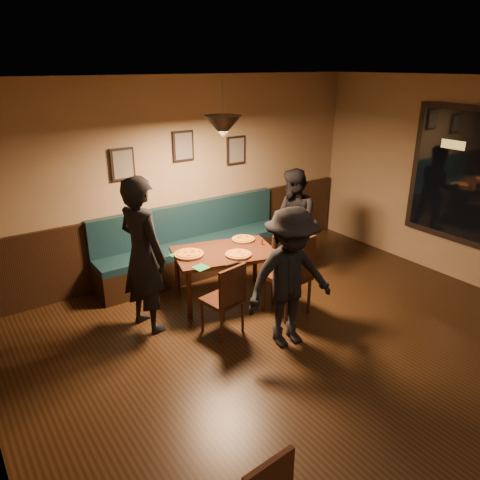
{
  "coord_description": "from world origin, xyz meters",
  "views": [
    {
      "loc": [
        -3.03,
        -2.28,
        2.94
      ],
      "look_at": [
        -0.1,
        1.92,
        0.95
      ],
      "focal_mm": 34.25,
      "sensor_mm": 36.0,
      "label": 1
    }
  ],
  "objects_px": {
    "diner_right": "(293,223)",
    "diner_front": "(290,279)",
    "chair_near_right": "(287,275)",
    "diner_left": "(143,255)",
    "dining_table": "(225,275)",
    "chair_near_left": "(222,298)",
    "tabasco_bottle": "(262,241)",
    "soda_glass": "(275,242)",
    "booth_bench": "(196,241)"
  },
  "relations": [
    {
      "from": "diner_right",
      "to": "diner_front",
      "type": "height_order",
      "value": "diner_front"
    },
    {
      "from": "chair_near_right",
      "to": "diner_left",
      "type": "height_order",
      "value": "diner_left"
    },
    {
      "from": "dining_table",
      "to": "diner_front",
      "type": "relative_size",
      "value": 0.81
    },
    {
      "from": "chair_near_left",
      "to": "tabasco_bottle",
      "type": "xyz_separation_m",
      "value": [
        0.99,
        0.56,
        0.3
      ]
    },
    {
      "from": "diner_front",
      "to": "soda_glass",
      "type": "height_order",
      "value": "diner_front"
    },
    {
      "from": "booth_bench",
      "to": "dining_table",
      "type": "xyz_separation_m",
      "value": [
        -0.1,
        -0.93,
        -0.16
      ]
    },
    {
      "from": "dining_table",
      "to": "soda_glass",
      "type": "height_order",
      "value": "soda_glass"
    },
    {
      "from": "diner_left",
      "to": "soda_glass",
      "type": "distance_m",
      "value": 1.74
    },
    {
      "from": "tabasco_bottle",
      "to": "booth_bench",
      "type": "bearing_deg",
      "value": 112.51
    },
    {
      "from": "chair_near_left",
      "to": "diner_front",
      "type": "bearing_deg",
      "value": -60.71
    },
    {
      "from": "chair_near_left",
      "to": "tabasco_bottle",
      "type": "relative_size",
      "value": 8.27
    },
    {
      "from": "diner_left",
      "to": "soda_glass",
      "type": "relative_size",
      "value": 11.37
    },
    {
      "from": "booth_bench",
      "to": "diner_front",
      "type": "relative_size",
      "value": 1.9
    },
    {
      "from": "chair_near_right",
      "to": "diner_right",
      "type": "relative_size",
      "value": 0.67
    },
    {
      "from": "diner_front",
      "to": "soda_glass",
      "type": "distance_m",
      "value": 1.13
    },
    {
      "from": "dining_table",
      "to": "tabasco_bottle",
      "type": "relative_size",
      "value": 12.03
    },
    {
      "from": "chair_near_right",
      "to": "diner_left",
      "type": "xyz_separation_m",
      "value": [
        -1.56,
        0.69,
        0.4
      ]
    },
    {
      "from": "diner_left",
      "to": "diner_right",
      "type": "relative_size",
      "value": 1.18
    },
    {
      "from": "dining_table",
      "to": "chair_near_right",
      "type": "height_order",
      "value": "chair_near_right"
    },
    {
      "from": "chair_near_left",
      "to": "diner_left",
      "type": "distance_m",
      "value": 1.02
    },
    {
      "from": "booth_bench",
      "to": "chair_near_left",
      "type": "relative_size",
      "value": 3.42
    },
    {
      "from": "dining_table",
      "to": "diner_front",
      "type": "height_order",
      "value": "diner_front"
    },
    {
      "from": "booth_bench",
      "to": "dining_table",
      "type": "bearing_deg",
      "value": -96.34
    },
    {
      "from": "chair_near_left",
      "to": "tabasco_bottle",
      "type": "bearing_deg",
      "value": 19.68
    },
    {
      "from": "booth_bench",
      "to": "diner_right",
      "type": "xyz_separation_m",
      "value": [
        1.17,
        -0.79,
        0.28
      ]
    },
    {
      "from": "chair_near_right",
      "to": "tabasco_bottle",
      "type": "distance_m",
      "value": 0.68
    },
    {
      "from": "booth_bench",
      "to": "diner_front",
      "type": "distance_m",
      "value": 2.2
    },
    {
      "from": "chair_near_right",
      "to": "diner_front",
      "type": "relative_size",
      "value": 0.66
    },
    {
      "from": "diner_right",
      "to": "dining_table",
      "type": "bearing_deg",
      "value": -64.77
    },
    {
      "from": "diner_left",
      "to": "tabasco_bottle",
      "type": "distance_m",
      "value": 1.66
    },
    {
      "from": "dining_table",
      "to": "diner_left",
      "type": "relative_size",
      "value": 0.7
    },
    {
      "from": "dining_table",
      "to": "tabasco_bottle",
      "type": "bearing_deg",
      "value": 4.6
    },
    {
      "from": "dining_table",
      "to": "diner_right",
      "type": "xyz_separation_m",
      "value": [
        1.27,
        0.14,
        0.44
      ]
    },
    {
      "from": "booth_bench",
      "to": "chair_near_left",
      "type": "height_order",
      "value": "booth_bench"
    },
    {
      "from": "tabasco_bottle",
      "to": "dining_table",
      "type": "bearing_deg",
      "value": 169.6
    },
    {
      "from": "diner_right",
      "to": "diner_front",
      "type": "relative_size",
      "value": 0.99
    },
    {
      "from": "chair_near_left",
      "to": "diner_right",
      "type": "distance_m",
      "value": 1.93
    },
    {
      "from": "chair_near_right",
      "to": "soda_glass",
      "type": "distance_m",
      "value": 0.54
    },
    {
      "from": "chair_near_left",
      "to": "soda_glass",
      "type": "relative_size",
      "value": 5.43
    },
    {
      "from": "diner_front",
      "to": "dining_table",
      "type": "bearing_deg",
      "value": 98.87
    },
    {
      "from": "dining_table",
      "to": "diner_left",
      "type": "height_order",
      "value": "diner_left"
    },
    {
      "from": "booth_bench",
      "to": "soda_glass",
      "type": "height_order",
      "value": "booth_bench"
    },
    {
      "from": "dining_table",
      "to": "diner_front",
      "type": "bearing_deg",
      "value": -73.88
    },
    {
      "from": "diner_left",
      "to": "diner_front",
      "type": "relative_size",
      "value": 1.16
    },
    {
      "from": "diner_right",
      "to": "diner_left",
      "type": "bearing_deg",
      "value": -66.59
    },
    {
      "from": "booth_bench",
      "to": "diner_right",
      "type": "bearing_deg",
      "value": -34.13
    },
    {
      "from": "dining_table",
      "to": "chair_near_right",
      "type": "xyz_separation_m",
      "value": [
        0.44,
        -0.73,
        0.18
      ]
    },
    {
      "from": "booth_bench",
      "to": "chair_near_left",
      "type": "xyz_separation_m",
      "value": [
        -0.56,
        -1.58,
        -0.06
      ]
    },
    {
      "from": "booth_bench",
      "to": "diner_front",
      "type": "bearing_deg",
      "value": -92.06
    },
    {
      "from": "diner_left",
      "to": "soda_glass",
      "type": "bearing_deg",
      "value": -111.89
    }
  ]
}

